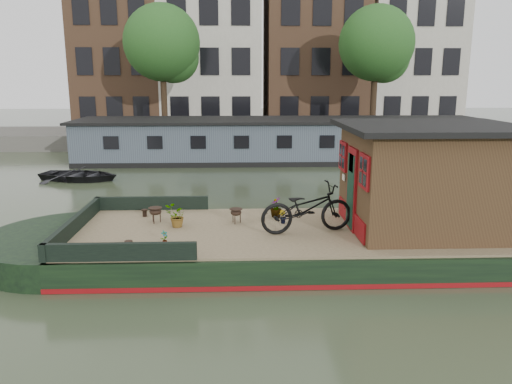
{
  "coord_description": "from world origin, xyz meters",
  "views": [
    {
      "loc": [
        -2.2,
        -11.09,
        4.07
      ],
      "look_at": [
        -1.76,
        0.5,
        1.43
      ],
      "focal_mm": 35.0,
      "sensor_mm": 36.0,
      "label": 1
    }
  ],
  "objects_px": {
    "cabin": "(428,176)",
    "bicycle": "(307,208)",
    "brazier_rear": "(236,216)",
    "dinghy": "(79,172)",
    "brazier_front": "(156,215)"
  },
  "relations": [
    {
      "from": "cabin",
      "to": "brazier_rear",
      "type": "distance_m",
      "value": 4.59
    },
    {
      "from": "cabin",
      "to": "bicycle",
      "type": "distance_m",
      "value": 2.91
    },
    {
      "from": "cabin",
      "to": "dinghy",
      "type": "xyz_separation_m",
      "value": [
        -10.88,
        9.29,
        -1.54
      ]
    },
    {
      "from": "cabin",
      "to": "brazier_rear",
      "type": "bearing_deg",
      "value": 172.94
    },
    {
      "from": "bicycle",
      "to": "dinghy",
      "type": "height_order",
      "value": "bicycle"
    },
    {
      "from": "bicycle",
      "to": "brazier_rear",
      "type": "height_order",
      "value": "bicycle"
    },
    {
      "from": "cabin",
      "to": "brazier_rear",
      "type": "relative_size",
      "value": 11.06
    },
    {
      "from": "dinghy",
      "to": "cabin",
      "type": "bearing_deg",
      "value": -117.55
    },
    {
      "from": "brazier_rear",
      "to": "cabin",
      "type": "bearing_deg",
      "value": -7.06
    },
    {
      "from": "cabin",
      "to": "dinghy",
      "type": "relative_size",
      "value": 1.22
    },
    {
      "from": "brazier_rear",
      "to": "bicycle",
      "type": "bearing_deg",
      "value": -25.94
    },
    {
      "from": "cabin",
      "to": "brazier_front",
      "type": "bearing_deg",
      "value": 174.07
    },
    {
      "from": "brazier_rear",
      "to": "dinghy",
      "type": "xyz_separation_m",
      "value": [
        -6.45,
        8.74,
        -0.49
      ]
    },
    {
      "from": "cabin",
      "to": "bicycle",
      "type": "xyz_separation_m",
      "value": [
        -2.83,
        -0.23,
        -0.66
      ]
    },
    {
      "from": "brazier_front",
      "to": "brazier_rear",
      "type": "height_order",
      "value": "brazier_front"
    }
  ]
}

